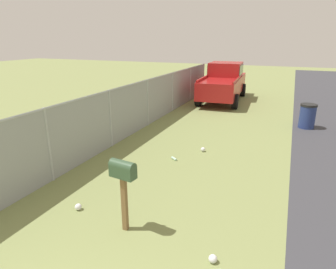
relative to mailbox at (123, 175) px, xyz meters
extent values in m
cube|color=brown|center=(0.00, 0.00, -0.58)|extent=(0.09, 0.09, 1.07)
cube|color=#334C33|center=(0.00, 0.00, 0.07)|extent=(0.27, 0.51, 0.22)
cylinder|color=#334C33|center=(0.00, 0.00, 0.18)|extent=(0.27, 0.51, 0.20)
cube|color=red|center=(0.11, 0.00, 0.14)|extent=(0.02, 0.04, 0.18)
cube|color=maroon|center=(12.48, 1.00, -0.23)|extent=(5.60, 2.19, 0.90)
cube|color=maroon|center=(13.14, 1.03, 0.60)|extent=(1.96, 1.84, 0.76)
cube|color=black|center=(13.14, 1.03, 0.60)|extent=(1.91, 1.88, 0.53)
cube|color=maroon|center=(11.22, 1.80, 0.28)|extent=(2.86, 0.24, 0.12)
cube|color=maroon|center=(11.32, 0.06, 0.28)|extent=(2.86, 0.24, 0.12)
cylinder|color=black|center=(14.24, 2.04, -0.73)|extent=(0.77, 0.30, 0.76)
cylinder|color=black|center=(14.35, 0.15, -0.73)|extent=(0.77, 0.30, 0.76)
cylinder|color=black|center=(10.61, 1.84, -0.73)|extent=(0.77, 0.30, 0.76)
cylinder|color=black|center=(10.72, -0.05, -0.73)|extent=(0.77, 0.30, 0.76)
cylinder|color=navy|center=(8.48, -3.29, -0.67)|extent=(0.59, 0.59, 0.88)
cylinder|color=black|center=(8.48, -3.29, -0.19)|extent=(0.62, 0.62, 0.08)
cylinder|color=#9EA3A8|center=(1.03, 2.71, -0.18)|extent=(0.07, 0.07, 1.87)
cylinder|color=#9EA3A8|center=(3.72, 2.71, -0.18)|extent=(0.07, 0.07, 1.87)
cylinder|color=#9EA3A8|center=(6.41, 2.71, -0.18)|extent=(0.07, 0.07, 1.87)
cylinder|color=#9EA3A8|center=(9.09, 2.71, -0.18)|extent=(0.07, 0.07, 1.87)
cylinder|color=#9EA3A8|center=(11.78, 2.71, -0.18)|extent=(0.07, 0.07, 1.87)
cylinder|color=#9EA3A8|center=(14.47, 2.71, -0.18)|extent=(0.07, 0.07, 1.87)
cube|color=#9EA3A8|center=(6.41, 2.71, 0.73)|extent=(16.12, 0.04, 0.04)
cube|color=gray|center=(6.41, 2.71, -0.18)|extent=(16.12, 0.01, 1.87)
sphere|color=silver|center=(-0.22, -1.73, -1.04)|extent=(0.14, 0.14, 0.14)
cylinder|color=#B2D8BF|center=(3.43, 0.38, -1.08)|extent=(0.19, 0.22, 0.07)
sphere|color=silver|center=(0.18, 1.24, -1.04)|extent=(0.14, 0.14, 0.14)
sphere|color=silver|center=(4.40, -0.22, -1.04)|extent=(0.14, 0.14, 0.14)
camera|label=1|loc=(-4.04, -2.55, 2.30)|focal=31.50mm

